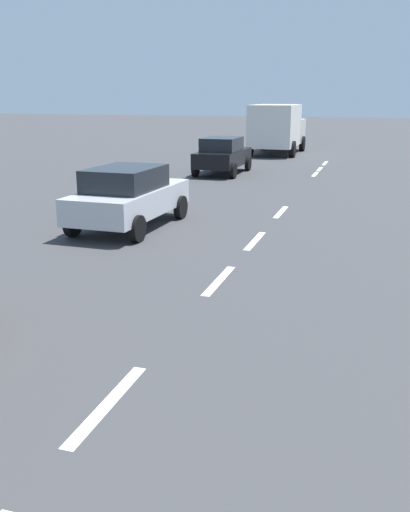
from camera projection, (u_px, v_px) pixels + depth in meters
ground_plane at (266, 229)px, 14.58m from camera, size 160.00×160.00×0.00m
lane_stripe_3 at (108, 404)px, 6.29m from camera, size 0.16×1.80×0.01m
lane_stripe_4 at (219, 280)px, 10.49m from camera, size 0.16×1.80×0.01m
lane_stripe_5 at (255, 241)px, 13.35m from camera, size 0.16×1.80×0.01m
lane_stripe_6 at (281, 212)px, 16.64m from camera, size 0.16×1.80×0.01m
lane_stripe_7 at (315, 174)px, 24.78m from camera, size 0.16×1.80×0.01m
lane_stripe_8 at (319, 169)px, 26.21m from camera, size 0.16×1.80×0.01m
lane_stripe_9 at (325, 163)px, 28.64m from camera, size 0.16×1.80×0.01m
parked_car_silver at (129, 195)px, 14.50m from camera, size 2.00×4.14×1.57m
parked_car_black at (223, 154)px, 24.56m from camera, size 1.84×3.91×1.57m
delivery_truck at (277, 128)px, 32.92m from camera, size 2.69×6.24×2.80m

